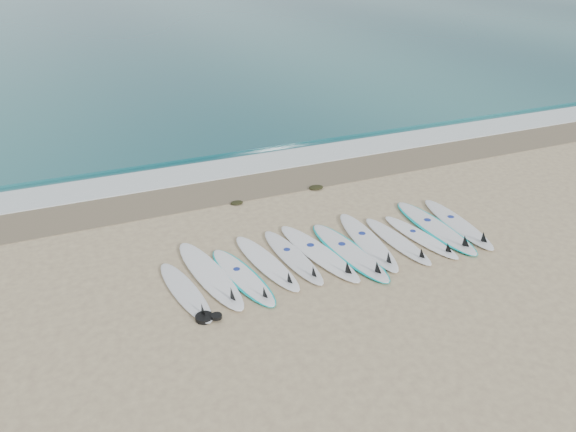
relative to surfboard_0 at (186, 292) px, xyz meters
name	(u,v)px	position (x,y,z in m)	size (l,w,h in m)	color
ground	(334,253)	(3.29, 0.26, -0.05)	(120.00, 120.00, 0.00)	tan
ocean	(117,31)	(3.29, 32.76, -0.04)	(120.00, 55.00, 0.03)	#1B5B61
wet_sand_band	(265,183)	(3.29, 4.36, -0.05)	(120.00, 1.80, 0.01)	#6F604A
foam_band	(248,165)	(3.29, 5.76, -0.03)	(120.00, 1.40, 0.04)	silver
wave_crest	(232,148)	(3.29, 7.26, 0.00)	(120.00, 1.00, 0.10)	#1B5B61
surfboard_0	(186,292)	(0.00, 0.00, 0.00)	(0.81, 2.38, 0.30)	white
surfboard_1	(211,275)	(0.60, 0.37, 0.01)	(0.98, 2.96, 0.37)	white
surfboard_2	(243,277)	(1.18, 0.09, -0.01)	(0.97, 2.52, 0.31)	white
surfboard_3	(268,263)	(1.80, 0.36, 0.00)	(0.88, 2.59, 0.33)	white
surfboard_4	(294,257)	(2.40, 0.36, 0.00)	(0.70, 2.53, 0.32)	silver
surfboard_5	(320,253)	(2.97, 0.28, 0.01)	(1.03, 2.87, 0.36)	white
surfboard_6	(350,252)	(3.59, 0.09, 0.00)	(0.91, 2.85, 0.36)	silver
surfboard_7	(369,242)	(4.18, 0.30, 0.01)	(0.84, 2.83, 0.36)	white
surfboard_8	(398,241)	(4.81, 0.07, 0.00)	(0.60, 2.39, 0.30)	white
surfboard_9	(422,237)	(5.39, 0.02, 0.00)	(0.80, 2.37, 0.30)	white
surfboard_10	(436,227)	(5.97, 0.29, 0.00)	(0.72, 2.90, 0.37)	silver
surfboard_11	(459,224)	(6.56, 0.20, 0.01)	(0.78, 2.75, 0.35)	silver
seaweed_near	(237,203)	(2.16, 3.41, -0.02)	(0.33, 0.25, 0.06)	black
seaweed_far	(316,187)	(4.42, 3.46, -0.01)	(0.40, 0.31, 0.08)	black
leash_coil	(207,317)	(0.15, -0.91, 0.00)	(0.46, 0.36, 0.11)	black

